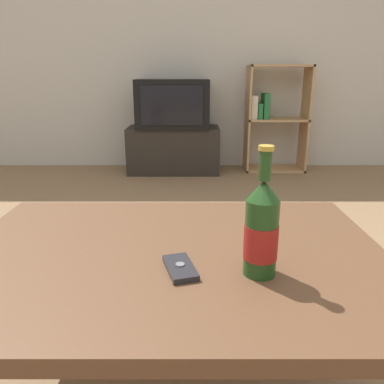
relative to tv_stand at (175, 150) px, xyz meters
The scene contains 7 objects.
back_wall 1.13m from the tv_stand, 66.24° to the left, with size 8.00×0.05×2.60m.
coffee_table 2.75m from the tv_stand, 87.38° to the right, with size 1.10×0.77×0.48m.
tv_stand is the anchor object (origin of this frame).
television 0.44m from the tv_stand, 90.00° to the right, with size 0.67×0.48×0.44m.
bookshelf 1.01m from the tv_stand, ahead, with size 0.58×0.30×1.01m.
beer_bottle 2.90m from the tv_stand, 83.37° to the right, with size 0.08×0.08×0.29m.
cell_phone 2.86m from the tv_stand, 86.94° to the right, with size 0.09×0.13×0.02m.
Camera 1 is at (0.05, -0.87, 0.91)m, focal length 35.00 mm.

